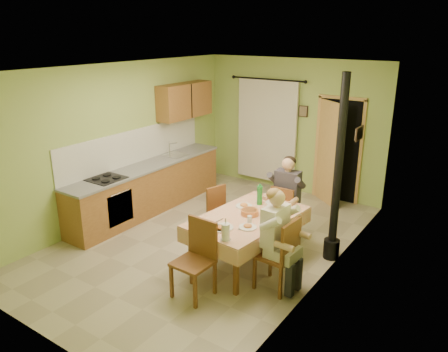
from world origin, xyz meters
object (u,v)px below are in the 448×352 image
Objects in this scene: chair_left at (222,226)px; man_far at (287,189)px; man_right at (277,228)px; chair_far at (285,223)px; stove_flue at (336,195)px; chair_near at (194,275)px; chair_right at (277,268)px; dining_table at (247,239)px.

man_far is at bearing 148.94° from chair_left.
chair_far is at bearing 25.60° from man_right.
man_far is 1.51m from man_right.
stove_flue reaches higher than man_right.
chair_right is (0.81, 0.76, 0.00)m from chair_near.
man_far is at bearing 90.00° from chair_far.
man_far is 0.92m from stove_flue.
chair_near is 2.38m from stove_flue.
man_right is (0.67, -0.36, 0.50)m from dining_table.
stove_flue is at bearing -10.92° from chair_right.
stove_flue reaches higher than man_far.
man_right reaches higher than dining_table.
man_far and man_right have the same top height.
stove_flue reaches higher than chair_far.
chair_far is 1.01× the size of chair_left.
man_right reaches higher than chair_far.
dining_table is at bearing -94.26° from chair_near.
stove_flue is (0.89, -0.18, 0.74)m from chair_far.
man_right is at bearing -70.64° from man_far.
chair_far is 0.92× the size of chair_near.
man_far reaches higher than chair_right.
stove_flue reaches higher than chair_left.
chair_left is (-0.78, -0.70, -0.00)m from chair_far.
chair_far is 2.16m from chair_near.
chair_far is 0.92× the size of chair_right.
man_far reaches higher than chair_left.
chair_left is at bearing -140.83° from chair_far.
man_far is at bearing 89.96° from dining_table.
chair_right is (0.69, -0.36, -0.09)m from dining_table.
dining_table is 1.86× the size of chair_right.
chair_far is at bearing -90.00° from man_far.
stove_flue is (0.31, 1.21, 0.73)m from chair_right.
chair_left is (-0.55, 1.45, -0.00)m from chair_near.
man_far reaches higher than chair_near.
chair_right reaches higher than dining_table.
chair_left is 0.67× the size of man_right.
chair_near is 1.10× the size of chair_left.
chair_far is (0.10, 1.03, -0.09)m from dining_table.
chair_far is 0.68× the size of man_right.
chair_right is at bearing -90.00° from man_right.
chair_right is 1.62m from man_far.
man_far reaches higher than dining_table.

